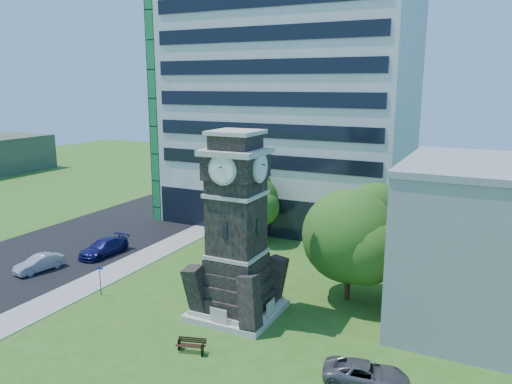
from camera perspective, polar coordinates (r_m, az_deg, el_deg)
The scene contains 14 objects.
ground at distance 34.32m, azimuth -8.34°, elevation -13.86°, with size 160.00×160.00×0.00m, color #305C1A.
sidewalk at distance 43.38m, azimuth -15.07°, elevation -8.41°, with size 3.00×70.00×0.06m, color gray.
street at distance 49.17m, azimuth -22.62°, elevation -6.50°, with size 14.00×80.00×0.02m, color black.
clock_tower at distance 32.46m, azimuth -2.24°, elevation -5.24°, with size 5.40×5.40×12.22m.
office_tall at distance 55.19m, azimuth 3.90°, elevation 11.42°, with size 26.20×15.11×28.60m.
car_street_mid at distance 44.88m, azimuth -23.53°, elevation -7.48°, with size 1.38×3.96×1.31m, color #95969C.
car_street_north at distance 46.88m, azimuth -17.02°, elevation -6.07°, with size 2.00×4.93×1.43m, color #121251.
car_east_lot at distance 27.54m, azimuth 12.45°, elevation -19.69°, with size 2.00×4.34×1.20m, color #505055.
park_bench at distance 30.04m, azimuth -7.41°, elevation -16.90°, with size 1.67×0.44×0.86m.
street_sign at distance 38.16m, azimuth -17.40°, elevation -9.29°, with size 0.53×0.05×2.20m.
tree_nw at distance 50.23m, azimuth -1.34°, elevation 0.21°, with size 6.81×6.19×7.82m.
tree_nc at distance 47.88m, azimuth -0.21°, elevation -1.14°, with size 5.30×4.82×6.49m.
tree_ne at distance 46.74m, azimuth 14.00°, elevation -1.65°, with size 5.31×4.82×6.67m.
tree_east at distance 35.30m, azimuth 10.75°, elevation -5.24°, with size 7.23×6.57×8.02m.
Camera 1 is at (17.76, -25.21, 15.07)m, focal length 35.00 mm.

